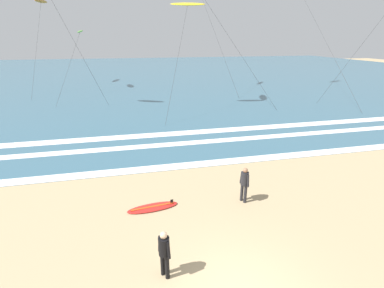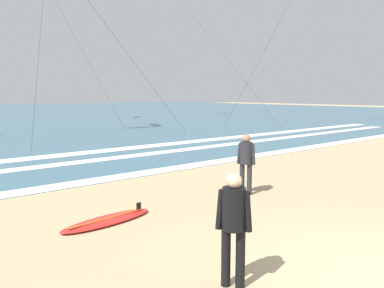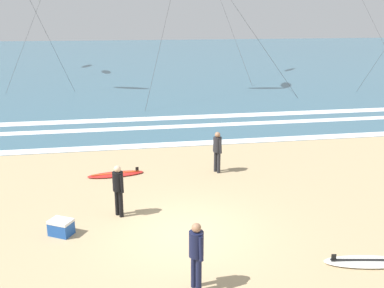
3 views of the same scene
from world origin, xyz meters
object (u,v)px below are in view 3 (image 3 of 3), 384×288
at_px(surfboard_foreground_flat, 116,174).
at_px(surfer_foreground_main, 217,148).
at_px(surfer_right_near, 118,186).
at_px(cooler_box, 61,227).
at_px(surfer_left_near, 196,250).
at_px(surfboard_left_pile, 367,262).

bearing_deg(surfboard_foreground_flat, surfer_foreground_main, -4.65).
relative_size(surfer_right_near, cooler_box, 2.12).
bearing_deg(surfer_left_near, surfboard_left_pile, 3.80).
bearing_deg(surfboard_foreground_flat, surfer_left_near, -77.35).
bearing_deg(surfer_left_near, surfer_right_near, 111.81).
bearing_deg(surfboard_left_pile, surfer_right_near, 147.68).
distance_m(surfboard_foreground_flat, surfboard_left_pile, 9.40).
distance_m(surfboard_foreground_flat, cooler_box, 4.69).
bearing_deg(surfer_foreground_main, surfboard_left_pile, -72.96).
bearing_deg(surfboard_foreground_flat, cooler_box, -108.83).
xyz_separation_m(surfboard_foreground_flat, cooler_box, (-1.51, -4.44, 0.18)).
xyz_separation_m(surfer_right_near, surfer_left_near, (1.61, -4.02, 0.00)).
relative_size(surfboard_foreground_flat, surfboard_left_pile, 0.99).
relative_size(surfer_foreground_main, surfboard_left_pile, 0.74).
height_order(surfer_left_near, cooler_box, surfer_left_near).
height_order(surfer_foreground_main, surfboard_left_pile, surfer_foreground_main).
bearing_deg(surfer_left_near, cooler_box, 135.97).
bearing_deg(cooler_box, surfboard_foreground_flat, 71.17).
relative_size(surfer_foreground_main, surfboard_foreground_flat, 0.74).
height_order(surfboard_foreground_flat, surfboard_left_pile, same).
bearing_deg(cooler_box, surfer_foreground_main, 37.54).
xyz_separation_m(surfer_left_near, surfboard_left_pile, (4.29, 0.29, -0.91)).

